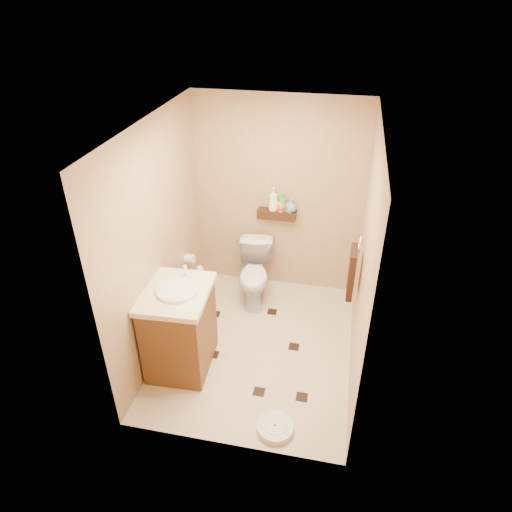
# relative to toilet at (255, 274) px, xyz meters

# --- Properties ---
(ground) EXTENTS (2.50, 2.50, 0.00)m
(ground) POSITION_rel_toilet_xyz_m (0.20, -0.83, -0.36)
(ground) COLOR beige
(ground) RESTS_ON ground
(wall_back) EXTENTS (2.00, 0.04, 2.40)m
(wall_back) POSITION_rel_toilet_xyz_m (0.20, 0.42, 0.84)
(wall_back) COLOR tan
(wall_back) RESTS_ON ground
(wall_front) EXTENTS (2.00, 0.04, 2.40)m
(wall_front) POSITION_rel_toilet_xyz_m (0.20, -2.08, 0.84)
(wall_front) COLOR tan
(wall_front) RESTS_ON ground
(wall_left) EXTENTS (0.04, 2.50, 2.40)m
(wall_left) POSITION_rel_toilet_xyz_m (-0.80, -0.83, 0.84)
(wall_left) COLOR tan
(wall_left) RESTS_ON ground
(wall_right) EXTENTS (0.04, 2.50, 2.40)m
(wall_right) POSITION_rel_toilet_xyz_m (1.20, -0.83, 0.84)
(wall_right) COLOR tan
(wall_right) RESTS_ON ground
(ceiling) EXTENTS (2.00, 2.50, 0.02)m
(ceiling) POSITION_rel_toilet_xyz_m (0.20, -0.83, 2.04)
(ceiling) COLOR silver
(ceiling) RESTS_ON wall_back
(wall_shelf) EXTENTS (0.46, 0.14, 0.10)m
(wall_shelf) POSITION_rel_toilet_xyz_m (0.20, 0.34, 0.66)
(wall_shelf) COLOR #3D1F10
(wall_shelf) RESTS_ON wall_back
(floor_accents) EXTENTS (1.27, 1.34, 0.01)m
(floor_accents) POSITION_rel_toilet_xyz_m (0.22, -0.90, -0.36)
(floor_accents) COLOR black
(floor_accents) RESTS_ON ground
(toilet) EXTENTS (0.49, 0.75, 0.72)m
(toilet) POSITION_rel_toilet_xyz_m (0.00, 0.00, 0.00)
(toilet) COLOR white
(toilet) RESTS_ON ground
(vanity) EXTENTS (0.65, 0.78, 1.06)m
(vanity) POSITION_rel_toilet_xyz_m (-0.50, -1.23, 0.12)
(vanity) COLOR brown
(vanity) RESTS_ON ground
(bathroom_scale) EXTENTS (0.41, 0.41, 0.07)m
(bathroom_scale) POSITION_rel_toilet_xyz_m (0.57, -1.86, -0.33)
(bathroom_scale) COLOR white
(bathroom_scale) RESTS_ON ground
(toilet_brush) EXTENTS (0.12, 0.12, 0.52)m
(toilet_brush) POSITION_rel_toilet_xyz_m (-0.62, -0.20, -0.18)
(toilet_brush) COLOR #186361
(toilet_brush) RESTS_ON ground
(towel_ring) EXTENTS (0.12, 0.30, 0.76)m
(towel_ring) POSITION_rel_toilet_xyz_m (1.11, -0.58, 0.59)
(towel_ring) COLOR silver
(towel_ring) RESTS_ON wall_right
(toilet_paper) EXTENTS (0.12, 0.11, 0.12)m
(toilet_paper) POSITION_rel_toilet_xyz_m (-0.74, -0.18, 0.24)
(toilet_paper) COLOR white
(toilet_paper) RESTS_ON wall_left
(bottle_a) EXTENTS (0.12, 0.12, 0.29)m
(bottle_a) POSITION_rel_toilet_xyz_m (0.15, 0.34, 0.85)
(bottle_a) COLOR white
(bottle_a) RESTS_ON wall_shelf
(bottle_b) EXTENTS (0.11, 0.11, 0.17)m
(bottle_b) POSITION_rel_toilet_xyz_m (0.25, 0.34, 0.80)
(bottle_b) COLOR yellow
(bottle_b) RESTS_ON wall_shelf
(bottle_c) EXTENTS (0.14, 0.14, 0.15)m
(bottle_c) POSITION_rel_toilet_xyz_m (0.25, 0.34, 0.79)
(bottle_c) COLOR red
(bottle_c) RESTS_ON wall_shelf
(bottle_d) EXTENTS (0.12, 0.12, 0.23)m
(bottle_d) POSITION_rel_toilet_xyz_m (0.27, 0.34, 0.82)
(bottle_d) COLOR green
(bottle_d) RESTS_ON wall_shelf
(bottle_e) EXTENTS (0.10, 0.10, 0.16)m
(bottle_e) POSITION_rel_toilet_xyz_m (0.35, 0.34, 0.79)
(bottle_e) COLOR gold
(bottle_e) RESTS_ON wall_shelf
(bottle_f) EXTENTS (0.16, 0.16, 0.16)m
(bottle_f) POSITION_rel_toilet_xyz_m (0.37, 0.34, 0.79)
(bottle_f) COLOR #518BCB
(bottle_f) RESTS_ON wall_shelf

